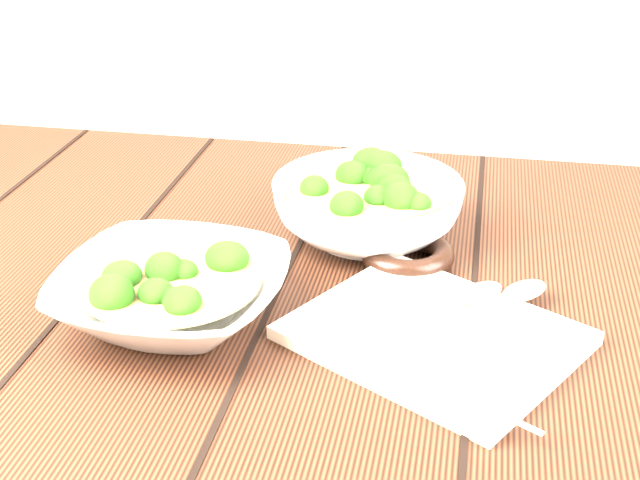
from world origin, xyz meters
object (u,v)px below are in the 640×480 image
table (304,372)px  soup_bowl_front (172,292)px  napkin (434,335)px  soup_bowl_back (367,207)px  trivet (408,255)px

table → soup_bowl_front: (-0.11, -0.10, 0.15)m
napkin → soup_bowl_back: bearing=144.5°
table → soup_bowl_front: bearing=-137.1°
table → napkin: (0.15, -0.10, 0.13)m
trivet → table: bearing=-153.8°
table → trivet: size_ratio=11.81×
trivet → napkin: 0.15m
soup_bowl_front → soup_bowl_back: soup_bowl_back is taller
table → napkin: napkin is taller
trivet → napkin: trivet is taller
table → soup_bowl_back: 0.20m
soup_bowl_back → trivet: soup_bowl_back is taller
table → soup_bowl_back: (0.05, 0.11, 0.16)m
soup_bowl_front → napkin: 0.26m
soup_bowl_front → napkin: soup_bowl_front is taller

